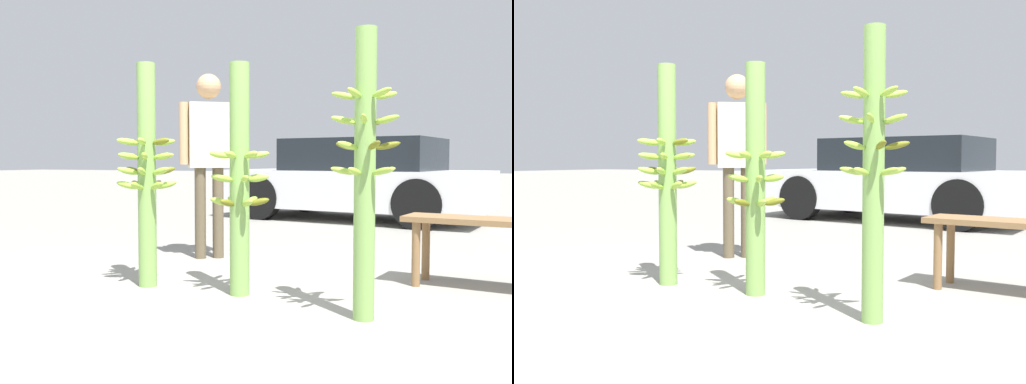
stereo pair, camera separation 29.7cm
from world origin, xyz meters
TOP-DOWN VIEW (x-y plane):
  - ground_plane at (0.00, 0.00)m, footprint 80.00×80.00m
  - banana_stalk_left at (-0.81, 0.50)m, footprint 0.44×0.44m
  - banana_stalk_center at (-0.09, 0.52)m, footprint 0.41×0.41m
  - banana_stalk_right at (0.82, 0.25)m, footprint 0.40×0.40m
  - vendor_person at (-0.97, 1.73)m, footprint 0.50×0.39m
  - market_bench at (1.47, 1.33)m, footprint 1.23×0.54m
  - parked_car at (-0.52, 5.73)m, footprint 4.15×2.32m

SIDE VIEW (x-z plane):
  - ground_plane at x=0.00m, z-range 0.00..0.00m
  - market_bench at x=1.47m, z-range 0.16..0.67m
  - parked_car at x=-0.52m, z-range -0.01..1.23m
  - banana_stalk_center at x=-0.09m, z-range 0.00..1.57m
  - banana_stalk_left at x=-0.81m, z-range 0.02..1.62m
  - banana_stalk_right at x=0.82m, z-range 0.03..1.69m
  - vendor_person at x=-0.97m, z-range 0.19..1.90m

